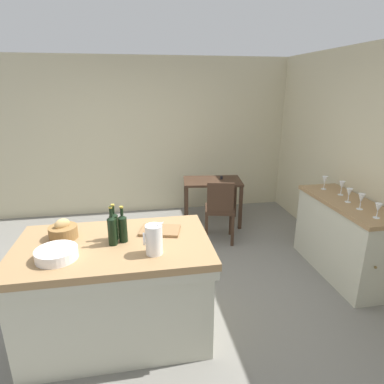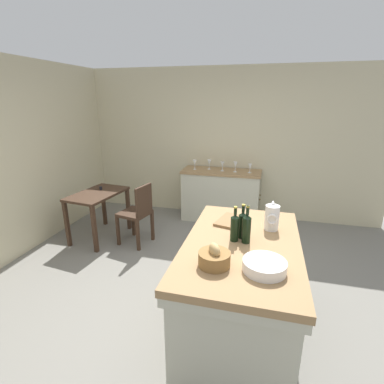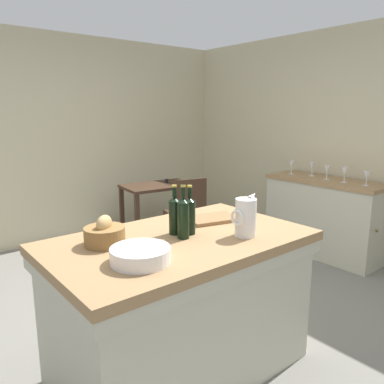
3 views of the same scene
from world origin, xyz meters
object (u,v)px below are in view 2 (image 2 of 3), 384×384
Objects in this scene: wine_glass_middle at (222,165)px; cutting_board at (231,221)px; wash_bowl at (264,266)px; wine_glass_right at (209,163)px; island_table at (240,284)px; pitcher at (272,217)px; wine_bottle_green at (247,228)px; wine_glass_far_left at (250,167)px; wine_glass_left at (235,165)px; wine_glass_far_right at (195,163)px; writing_desk at (98,200)px; wine_bottle_dark at (242,224)px; wine_bottle_amber at (235,227)px; bread_basket at (214,258)px; wooden_chair at (138,212)px; side_cabinet at (221,195)px.

cutting_board is at bearing -168.92° from wine_glass_middle.
wine_glass_right is at bearing 18.37° from wash_bowl.
pitcher reaches higher than island_table.
cutting_board is 0.45m from wine_bottle_green.
wine_bottle_green is 2.52m from wine_glass_far_left.
wine_glass_middle is at bearing 86.12° from wine_glass_left.
wine_glass_left reaches higher than island_table.
wine_glass_middle is 0.48m from wine_glass_far_right.
writing_desk is 1.95m from wine_glass_right.
wine_glass_left is at bearing 7.80° from wine_bottle_dark.
wine_glass_left is (2.19, 0.58, -0.01)m from pitcher.
wine_glass_right is (2.51, 0.79, -0.02)m from wine_bottle_dark.
wash_bowl is 0.99× the size of wine_bottle_amber.
bread_basket is at bearing 178.66° from cutting_board.
cutting_board is 2.12m from wine_glass_left.
cutting_board is at bearing -163.33° from wine_glass_right.
wine_glass_right is at bearing 83.44° from wine_glass_far_left.
cutting_board is at bearing 78.84° from pitcher.
wine_bottle_green reaches higher than wooden_chair.
cutting_board is 2.30m from wine_glass_right.
wine_glass_right reaches higher than island_table.
island_table is 0.63m from wash_bowl.
wine_glass_middle reaches higher than side_cabinet.
wine_bottle_amber reaches higher than wine_bottle_dark.
wine_glass_middle is (2.13, 0.42, 0.09)m from cutting_board.
wash_bowl is at bearing -154.65° from island_table.
bread_basket is at bearing -168.02° from wine_glass_right.
wine_bottle_green is at bearing -78.48° from island_table.
wine_glass_left is (1.12, -1.93, 0.41)m from writing_desk.
island_table is 1.66× the size of writing_desk.
wooden_chair is 2.53m from wash_bowl.
wooden_chair is 2.31m from bread_basket.
wine_glass_far_right is at bearing 23.10° from wine_bottle_green.
cutting_board is 0.41m from wine_bottle_amber.
wooden_chair is 2.94× the size of wine_bottle_amber.
wooden_chair is (-0.05, -0.67, -0.11)m from writing_desk.
wine_glass_far_right is (0.01, 0.94, 0.01)m from wine_glass_far_left.
wine_bottle_dark reaches higher than pitcher.
wine_glass_left is at bearing -47.00° from wooden_chair.
cutting_board is at bearing 20.35° from island_table.
pitcher is 2.55m from wine_glass_far_right.
cutting_board is 0.36m from wine_bottle_dark.
wine_bottle_dark is at bearing -17.09° from bread_basket.
side_cabinet is 3.98× the size of cutting_board.
side_cabinet is 8.11× the size of wine_glass_right.
wine_bottle_amber is (-0.39, -0.08, 0.11)m from cutting_board.
wine_bottle_amber reaches higher than wooden_chair.
wine_bottle_amber is at bearing 140.75° from wine_bottle_dark.
wash_bowl is at bearing -165.56° from wine_glass_middle.
wine_bottle_amber is at bearing 32.31° from wash_bowl.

